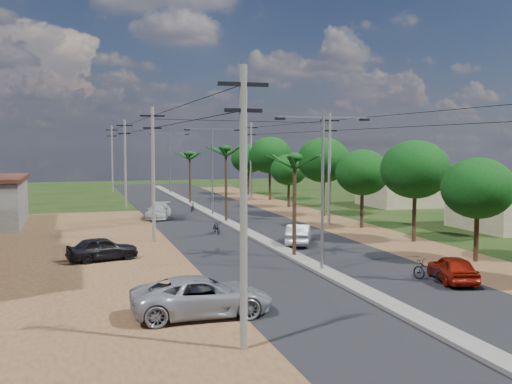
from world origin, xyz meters
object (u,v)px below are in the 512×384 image
(car_red_near, at_px, (452,269))
(car_silver_mid, at_px, (298,235))
(car_parked_dark, at_px, (102,249))
(roadside_sign, at_px, (194,301))
(moto_rider_east, at_px, (430,272))
(car_parked_silver, at_px, (202,297))
(car_white_far, at_px, (158,211))

(car_red_near, relative_size, car_silver_mid, 0.91)
(car_parked_dark, relative_size, roadside_sign, 3.28)
(roadside_sign, bearing_deg, car_parked_dark, 102.83)
(car_silver_mid, distance_m, car_parked_dark, 12.53)
(car_red_near, xyz_separation_m, roadside_sign, (-12.72, -1.49, -0.15))
(roadside_sign, bearing_deg, moto_rider_east, 7.93)
(car_red_near, bearing_deg, car_parked_silver, 24.06)
(moto_rider_east, bearing_deg, car_parked_silver, -9.72)
(car_silver_mid, bearing_deg, car_red_near, 129.48)
(car_red_near, distance_m, roadside_sign, 12.81)
(car_parked_silver, height_order, moto_rider_east, car_parked_silver)
(car_silver_mid, xyz_separation_m, moto_rider_east, (2.19, -11.64, -0.17))
(car_parked_silver, relative_size, moto_rider_east, 2.81)
(car_parked_silver, bearing_deg, moto_rider_east, -78.14)
(car_parked_dark, bearing_deg, car_parked_silver, -179.77)
(moto_rider_east, bearing_deg, car_white_far, -93.47)
(car_parked_dark, bearing_deg, roadside_sign, 179.83)
(car_parked_silver, relative_size, roadside_sign, 4.52)
(car_silver_mid, distance_m, car_white_far, 17.75)
(moto_rider_east, distance_m, roadside_sign, 11.86)
(car_parked_silver, xyz_separation_m, moto_rider_east, (11.50, 2.35, -0.25))
(car_parked_dark, relative_size, moto_rider_east, 2.04)
(car_silver_mid, height_order, roadside_sign, car_silver_mid)
(car_red_near, distance_m, car_parked_silver, 12.66)
(car_white_far, bearing_deg, moto_rider_east, -56.29)
(car_parked_silver, distance_m, car_parked_dark, 12.68)
(car_white_far, xyz_separation_m, roadside_sign, (-2.72, -29.86, -0.16))
(car_red_near, relative_size, car_parked_dark, 0.96)
(car_parked_silver, bearing_deg, car_silver_mid, -33.34)
(car_parked_dark, height_order, roadside_sign, car_parked_dark)
(car_parked_dark, xyz_separation_m, moto_rider_east, (14.61, -9.94, -0.16))
(car_red_near, distance_m, moto_rider_east, 1.06)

